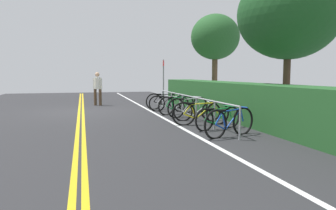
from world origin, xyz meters
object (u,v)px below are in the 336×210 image
Objects in this scene: bicycle_4 at (197,111)px; tree_mid at (289,14)px; bicycle_2 at (177,105)px; sign_post_near at (163,78)px; bicycle_0 at (165,101)px; bike_rack at (189,101)px; bicycle_5 at (201,113)px; bicycle_3 at (188,107)px; tree_near_left at (215,37)px; pedestrian at (98,86)px; bicycle_1 at (169,103)px; bicycle_7 at (230,122)px; bicycle_6 at (218,118)px.

bicycle_4 is 0.33× the size of tree_mid.
sign_post_near is (-3.15, 0.27, 1.00)m from bicycle_2.
bicycle_2 is (1.94, -0.03, -0.00)m from bicycle_0.
bike_rack is 0.61m from bicycle_4.
bicycle_5 is (2.73, -0.03, 0.00)m from bicycle_2.
bicycle_3 is 1.10× the size of bicycle_4.
tree_near_left is at bearing 148.56° from bike_rack.
bike_rack is 1.41m from bicycle_5.
tree_near_left is at bearing 86.58° from pedestrian.
tree_mid reaches higher than bicycle_3.
tree_mid reaches higher than bicycle_2.
bicycle_0 is 1.10× the size of bicycle_2.
bicycle_1 is at bearing -176.54° from bicycle_2.
bicycle_0 is 0.37× the size of tree_mid.
bicycle_7 is 9.47m from pedestrian.
sign_post_near is (-1.21, 0.24, 1.00)m from bicycle_0.
bicycle_3 is 1.05× the size of pedestrian.
tree_near_left is at bearing 153.53° from bicycle_5.
bicycle_6 is 0.98× the size of bicycle_7.
sign_post_near reaches higher than bike_rack.
bicycle_1 is 1.86m from bicycle_3.
bicycle_3 is at bearing 29.94° from pedestrian.
bicycle_2 is at bearing -167.93° from bicycle_3.
bicycle_3 is 4.14m from sign_post_near.
sign_post_near is at bearing 177.11° from bicycle_5.
bicycle_6 is at bearing 2.79° from bicycle_1.
bicycle_1 is at bearing -48.27° from tree_near_left.
tree_mid is at bearing 59.52° from bike_rack.
bike_rack reaches higher than bicycle_7.
sign_post_near is at bearing 175.19° from bicycle_2.
bicycle_3 is 3.80m from bicycle_7.
bicycle_2 is (-1.35, -0.05, -0.26)m from bike_rack.
bicycle_0 is 0.99× the size of bicycle_5.
bicycle_4 is (0.52, 0.11, -0.30)m from bike_rack.
bike_rack is 6.89m from tree_near_left.
pedestrian is 9.58m from tree_mid.
bicycle_5 is 5.97m from sign_post_near.
pedestrian reaches higher than bicycle_0.
bicycle_5 is (1.38, -0.08, -0.26)m from bike_rack.
tree_mid is (0.25, 2.84, 3.09)m from bicycle_5.
bicycle_6 is 0.34× the size of tree_near_left.
bicycle_3 is at bearing -1.15° from sign_post_near.
tree_mid is (4.91, 2.78, 3.09)m from bicycle_0.
pedestrian is at bearing -159.45° from bicycle_6.
bicycle_0 is at bearing -58.02° from tree_near_left.
bicycle_5 is 8.13m from tree_near_left.
pedestrian is at bearing -150.06° from bicycle_3.
bike_rack is 4.15× the size of bicycle_5.
bicycle_1 is 5.52m from tree_near_left.
bike_rack reaches higher than bicycle_6.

